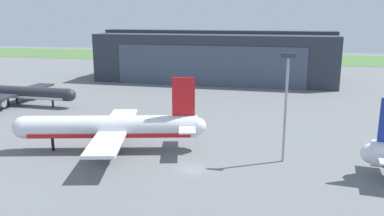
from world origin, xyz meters
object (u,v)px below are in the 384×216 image
(airliner_near_right, at_px, (110,128))
(apron_light_mast, at_px, (286,99))
(airliner_far_right, at_px, (16,93))
(maintenance_hangar, at_px, (216,56))

(airliner_near_right, bearing_deg, apron_light_mast, 2.69)
(airliner_near_right, bearing_deg, airliner_far_right, 144.84)
(airliner_far_right, bearing_deg, airliner_near_right, -35.16)
(airliner_far_right, relative_size, airliner_near_right, 1.06)
(maintenance_hangar, xyz_separation_m, airliner_far_right, (-47.10, -56.79, -5.52))
(apron_light_mast, bearing_deg, airliner_far_right, 159.06)
(maintenance_hangar, distance_m, airliner_far_right, 73.99)
(maintenance_hangar, relative_size, apron_light_mast, 4.70)
(airliner_near_right, xyz_separation_m, apron_light_mast, (31.54, 1.48, 6.61))
(airliner_far_right, bearing_deg, maintenance_hangar, 50.33)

